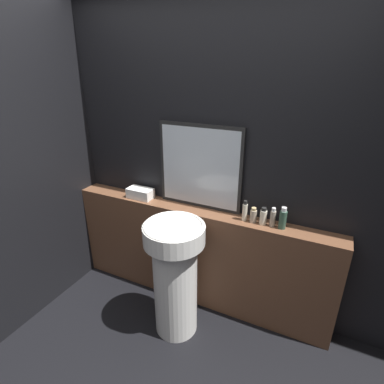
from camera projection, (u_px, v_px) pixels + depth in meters
wall_back at (203, 166)px, 2.44m from camera, size 8.00×0.06×2.50m
vanity_counter at (196, 255)px, 2.65m from camera, size 2.33×0.19×0.91m
pedestal_sink at (175, 274)px, 2.29m from camera, size 0.45×0.45×0.97m
mirror at (200, 167)px, 2.40m from camera, size 0.71×0.03×0.69m
towel_stack at (140, 193)px, 2.67m from camera, size 0.23×0.12×0.09m
shampoo_bottle at (245, 211)px, 2.28m from camera, size 0.04×0.04×0.16m
conditioner_bottle at (253, 215)px, 2.26m from camera, size 0.05×0.05×0.12m
lotion_bottle at (263, 217)px, 2.22m from camera, size 0.05×0.05×0.14m
body_wash_bottle at (273, 218)px, 2.19m from camera, size 0.04×0.04×0.15m
hand_soap_bottle at (283, 219)px, 2.16m from camera, size 0.05×0.05×0.17m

